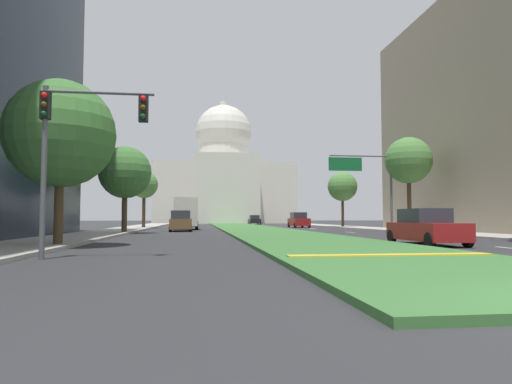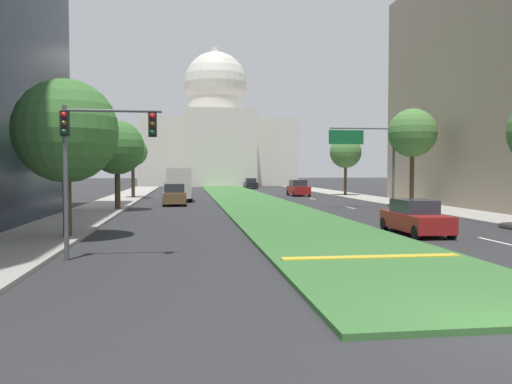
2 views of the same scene
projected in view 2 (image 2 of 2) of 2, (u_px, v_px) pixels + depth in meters
ground_plane at (241, 197)px, 57.09m from camera, size 260.00×260.00×0.00m
grass_median at (247, 199)px, 52.34m from camera, size 6.75×86.31×0.14m
median_curb_nose at (371, 257)px, 17.16m from camera, size 6.07×0.50×0.04m
lane_dashes_right at (344, 206)px, 43.04m from camera, size 0.16×46.39×0.01m
sidewalk_left at (112, 203)px, 45.89m from camera, size 4.00×86.31×0.15m
sidewalk_right at (383, 201)px, 49.30m from camera, size 4.00×86.31×0.15m
capitol_building at (216, 137)px, 103.35m from camera, size 29.50×24.20×27.51m
traffic_light_near_left at (91, 148)px, 17.31m from camera, size 3.34×0.35×5.20m
overhead_guide_sign at (370, 150)px, 40.70m from camera, size 5.43×0.20×6.50m
street_tree_left_near at (66, 131)px, 22.45m from camera, size 4.51×4.51×7.00m
street_tree_left_mid at (117, 148)px, 38.00m from camera, size 3.99×3.99×6.69m
street_tree_right_mid at (412, 133)px, 40.97m from camera, size 3.85×3.85×7.91m
street_tree_left_far at (133, 152)px, 53.78m from camera, size 3.07×3.07×6.47m
street_tree_right_far at (346, 152)px, 58.61m from camera, size 3.59×3.59×6.83m
sedan_lead_stopped at (415, 218)px, 24.45m from camera, size 1.92×4.67×1.64m
sedan_midblock at (174, 195)px, 44.02m from camera, size 2.11×4.24×1.85m
sedan_distant at (298, 188)px, 59.70m from camera, size 2.08×4.19×1.87m
sedan_far_horizon at (181, 187)px, 66.80m from camera, size 1.94×4.39×1.77m
sedan_very_far at (251, 184)px, 83.40m from camera, size 1.96×4.57×1.66m
box_truck_delivery at (179, 184)px, 49.95m from camera, size 2.40×6.40×3.20m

